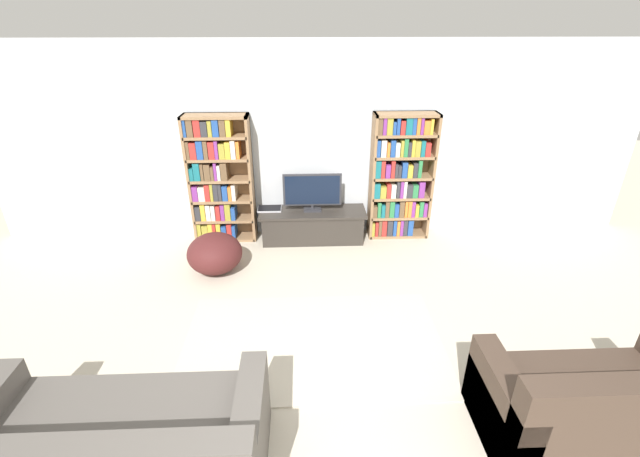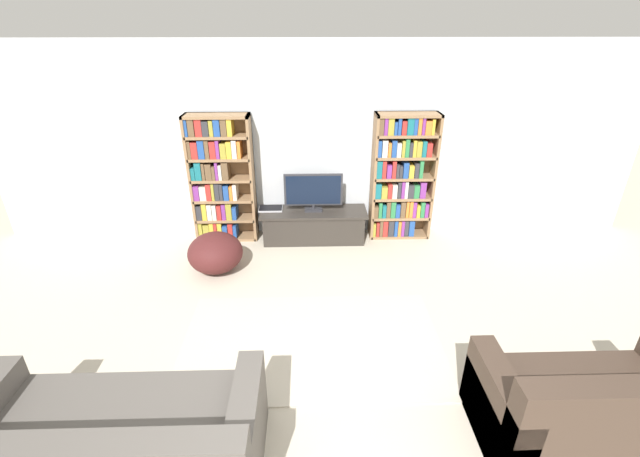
{
  "view_description": "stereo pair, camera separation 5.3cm",
  "coord_description": "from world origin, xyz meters",
  "px_view_note": "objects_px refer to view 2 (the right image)",
  "views": [
    {
      "loc": [
        -0.21,
        -1.42,
        2.81
      ],
      "look_at": [
        -0.02,
        2.85,
        0.7
      ],
      "focal_mm": 24.0,
      "sensor_mm": 36.0,
      "label": 1
    },
    {
      "loc": [
        -0.15,
        -1.43,
        2.81
      ],
      "look_at": [
        -0.02,
        2.85,
        0.7
      ],
      "focal_mm": 24.0,
      "sensor_mm": 36.0,
      "label": 2
    }
  ],
  "objects_px": {
    "tv_stand": "(314,225)",
    "couch_right_sofa": "(592,413)",
    "television": "(313,191)",
    "couch_left_sectional": "(113,450)",
    "bookshelf_left": "(219,178)",
    "bookshelf_right": "(401,177)",
    "laptop": "(271,209)",
    "beanbag_ottoman": "(215,253)"
  },
  "relations": [
    {
      "from": "tv_stand",
      "to": "beanbag_ottoman",
      "type": "height_order",
      "value": "beanbag_ottoman"
    },
    {
      "from": "couch_right_sofa",
      "to": "beanbag_ottoman",
      "type": "relative_size",
      "value": 2.28
    },
    {
      "from": "beanbag_ottoman",
      "to": "television",
      "type": "bearing_deg",
      "value": 33.49
    },
    {
      "from": "laptop",
      "to": "beanbag_ottoman",
      "type": "xyz_separation_m",
      "value": [
        -0.62,
        -0.85,
        -0.21
      ]
    },
    {
      "from": "television",
      "to": "couch_left_sectional",
      "type": "height_order",
      "value": "television"
    },
    {
      "from": "bookshelf_left",
      "to": "television",
      "type": "bearing_deg",
      "value": -4.19
    },
    {
      "from": "bookshelf_left",
      "to": "bookshelf_right",
      "type": "bearing_deg",
      "value": -0.05
    },
    {
      "from": "television",
      "to": "couch_right_sofa",
      "type": "height_order",
      "value": "television"
    },
    {
      "from": "television",
      "to": "tv_stand",
      "type": "bearing_deg",
      "value": -90.0
    },
    {
      "from": "tv_stand",
      "to": "television",
      "type": "bearing_deg",
      "value": 90.0
    },
    {
      "from": "bookshelf_right",
      "to": "beanbag_ottoman",
      "type": "distance_m",
      "value": 2.64
    },
    {
      "from": "bookshelf_left",
      "to": "laptop",
      "type": "relative_size",
      "value": 5.32
    },
    {
      "from": "tv_stand",
      "to": "couch_left_sectional",
      "type": "bearing_deg",
      "value": -111.51
    },
    {
      "from": "laptop",
      "to": "couch_right_sofa",
      "type": "xyz_separation_m",
      "value": [
        2.5,
        -3.36,
        -0.15
      ]
    },
    {
      "from": "bookshelf_right",
      "to": "tv_stand",
      "type": "bearing_deg",
      "value": -174.6
    },
    {
      "from": "bookshelf_right",
      "to": "couch_right_sofa",
      "type": "distance_m",
      "value": 3.52
    },
    {
      "from": "laptop",
      "to": "couch_right_sofa",
      "type": "distance_m",
      "value": 4.19
    },
    {
      "from": "couch_right_sofa",
      "to": "bookshelf_left",
      "type": "bearing_deg",
      "value": 133.04
    },
    {
      "from": "bookshelf_right",
      "to": "beanbag_ottoman",
      "type": "xyz_separation_m",
      "value": [
        -2.4,
        -0.89,
        -0.63
      ]
    },
    {
      "from": "couch_left_sectional",
      "to": "tv_stand",
      "type": "bearing_deg",
      "value": 68.49
    },
    {
      "from": "bookshelf_right",
      "to": "laptop",
      "type": "relative_size",
      "value": 5.32
    },
    {
      "from": "bookshelf_left",
      "to": "bookshelf_right",
      "type": "height_order",
      "value": "same"
    },
    {
      "from": "bookshelf_left",
      "to": "beanbag_ottoman",
      "type": "distance_m",
      "value": 1.1
    },
    {
      "from": "bookshelf_left",
      "to": "tv_stand",
      "type": "relative_size",
      "value": 1.18
    },
    {
      "from": "television",
      "to": "couch_right_sofa",
      "type": "bearing_deg",
      "value": -59.97
    },
    {
      "from": "tv_stand",
      "to": "couch_left_sectional",
      "type": "height_order",
      "value": "couch_left_sectional"
    },
    {
      "from": "tv_stand",
      "to": "television",
      "type": "distance_m",
      "value": 0.49
    },
    {
      "from": "couch_right_sofa",
      "to": "beanbag_ottoman",
      "type": "bearing_deg",
      "value": 141.24
    },
    {
      "from": "beanbag_ottoman",
      "to": "tv_stand",
      "type": "bearing_deg",
      "value": 32.76
    },
    {
      "from": "bookshelf_left",
      "to": "couch_left_sectional",
      "type": "bearing_deg",
      "value": -91.59
    },
    {
      "from": "tv_stand",
      "to": "laptop",
      "type": "distance_m",
      "value": 0.64
    },
    {
      "from": "television",
      "to": "laptop",
      "type": "xyz_separation_m",
      "value": [
        -0.59,
        0.05,
        -0.26
      ]
    },
    {
      "from": "couch_left_sectional",
      "to": "couch_right_sofa",
      "type": "xyz_separation_m",
      "value": [
        3.28,
        0.17,
        0.02
      ]
    },
    {
      "from": "bookshelf_left",
      "to": "tv_stand",
      "type": "bearing_deg",
      "value": -5.18
    },
    {
      "from": "tv_stand",
      "to": "couch_right_sofa",
      "type": "distance_m",
      "value": 3.81
    },
    {
      "from": "laptop",
      "to": "bookshelf_left",
      "type": "bearing_deg",
      "value": 176.15
    },
    {
      "from": "couch_left_sectional",
      "to": "laptop",
      "type": "bearing_deg",
      "value": 77.63
    },
    {
      "from": "bookshelf_right",
      "to": "couch_right_sofa",
      "type": "height_order",
      "value": "bookshelf_right"
    },
    {
      "from": "bookshelf_left",
      "to": "bookshelf_right",
      "type": "xyz_separation_m",
      "value": [
        2.46,
        -0.0,
        -0.02
      ]
    },
    {
      "from": "television",
      "to": "laptop",
      "type": "distance_m",
      "value": 0.65
    },
    {
      "from": "tv_stand",
      "to": "television",
      "type": "xyz_separation_m",
      "value": [
        0.0,
        0.02,
        0.49
      ]
    },
    {
      "from": "laptop",
      "to": "couch_right_sofa",
      "type": "relative_size",
      "value": 0.21
    }
  ]
}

